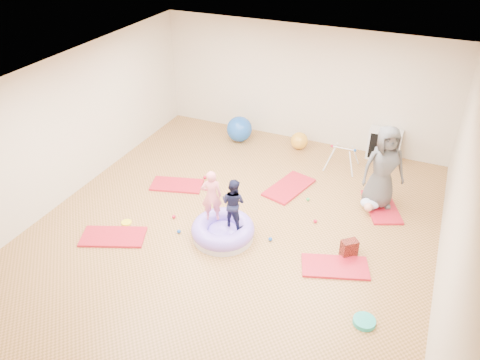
% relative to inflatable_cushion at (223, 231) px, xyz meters
% --- Properties ---
extents(room, '(7.01, 8.01, 2.81)m').
position_rel_inflatable_cushion_xyz_m(room, '(0.08, 0.28, 1.26)').
color(room, '#B17B49').
rests_on(room, ground).
extents(gym_mat_front_left, '(1.26, 0.95, 0.05)m').
position_rel_inflatable_cushion_xyz_m(gym_mat_front_left, '(-1.80, -0.82, -0.12)').
color(gym_mat_front_left, '#B32331').
rests_on(gym_mat_front_left, ground).
extents(gym_mat_mid_left, '(1.17, 0.81, 0.04)m').
position_rel_inflatable_cushion_xyz_m(gym_mat_mid_left, '(-1.62, 1.14, -0.12)').
color(gym_mat_mid_left, '#B32331').
rests_on(gym_mat_mid_left, ground).
extents(gym_mat_center_back, '(0.88, 1.29, 0.05)m').
position_rel_inflatable_cushion_xyz_m(gym_mat_center_back, '(0.58, 1.99, -0.11)').
color(gym_mat_center_back, '#B32331').
rests_on(gym_mat_center_back, ground).
extents(gym_mat_right, '(1.21, 0.87, 0.05)m').
position_rel_inflatable_cushion_xyz_m(gym_mat_right, '(2.05, 0.01, -0.12)').
color(gym_mat_right, '#B32331').
rests_on(gym_mat_right, ground).
extents(gym_mat_rear_right, '(0.97, 1.26, 0.05)m').
position_rel_inflatable_cushion_xyz_m(gym_mat_rear_right, '(2.46, 2.06, -0.12)').
color(gym_mat_rear_right, '#B32331').
rests_on(gym_mat_rear_right, ground).
extents(inflatable_cushion, '(1.13, 1.13, 0.36)m').
position_rel_inflatable_cushion_xyz_m(inflatable_cushion, '(0.00, 0.00, 0.00)').
color(inflatable_cushion, silver).
rests_on(inflatable_cushion, ground).
extents(child_pink, '(0.43, 0.37, 1.00)m').
position_rel_inflatable_cushion_xyz_m(child_pink, '(-0.25, 0.08, 0.69)').
color(child_pink, pink).
rests_on(child_pink, inflatable_cushion).
extents(child_navy, '(0.50, 0.41, 0.93)m').
position_rel_inflatable_cushion_xyz_m(child_navy, '(0.17, 0.08, 0.65)').
color(child_navy, '#141633').
rests_on(child_navy, inflatable_cushion).
extents(adult_caregiver, '(0.97, 0.86, 1.67)m').
position_rel_inflatable_cushion_xyz_m(adult_caregiver, '(2.36, 2.09, 0.74)').
color(adult_caregiver, '#454546').
rests_on(adult_caregiver, gym_mat_rear_right).
extents(infant, '(0.36, 0.37, 0.21)m').
position_rel_inflatable_cushion_xyz_m(infant, '(2.25, 1.86, 0.02)').
color(infant, silver).
rests_on(infant, gym_mat_rear_right).
extents(ball_pit_balls, '(2.69, 2.01, 0.07)m').
position_rel_inflatable_cushion_xyz_m(ball_pit_balls, '(0.03, 0.76, -0.10)').
color(ball_pit_balls, red).
rests_on(ball_pit_balls, ground).
extents(exercise_ball_blue, '(0.62, 0.62, 0.62)m').
position_rel_inflatable_cushion_xyz_m(exercise_ball_blue, '(-1.25, 3.57, 0.17)').
color(exercise_ball_blue, '#184CA7').
rests_on(exercise_ball_blue, ground).
extents(exercise_ball_orange, '(0.41, 0.41, 0.41)m').
position_rel_inflatable_cushion_xyz_m(exercise_ball_orange, '(0.23, 3.77, 0.07)').
color(exercise_ball_orange, gold).
rests_on(exercise_ball_orange, ground).
extents(infant_play_gym, '(0.68, 0.65, 0.52)m').
position_rel_inflatable_cushion_xyz_m(infant_play_gym, '(1.38, 3.25, 0.21)').
color(infant_play_gym, silver).
rests_on(infant_play_gym, ground).
extents(cube_shelf, '(0.72, 0.35, 0.72)m').
position_rel_inflatable_cushion_xyz_m(cube_shelf, '(2.14, 4.07, 0.22)').
color(cube_shelf, silver).
rests_on(cube_shelf, ground).
extents(balance_disc, '(0.33, 0.33, 0.07)m').
position_rel_inflatable_cushion_xyz_m(balance_disc, '(2.71, -0.96, -0.10)').
color(balance_disc, '#21ACA0').
rests_on(balance_disc, ground).
extents(backpack, '(0.32, 0.31, 0.32)m').
position_rel_inflatable_cushion_xyz_m(backpack, '(2.18, 0.41, 0.02)').
color(backpack, maroon).
rests_on(backpack, ground).
extents(yellow_toy, '(0.19, 0.19, 0.03)m').
position_rel_inflatable_cushion_xyz_m(yellow_toy, '(-1.83, -0.37, -0.12)').
color(yellow_toy, yellow).
rests_on(yellow_toy, ground).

